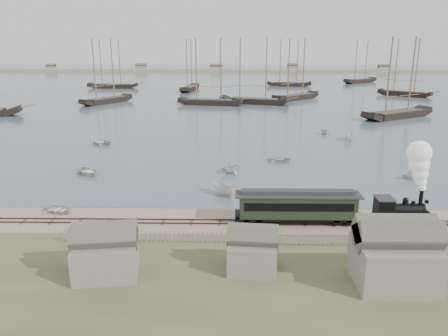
{
  "coord_description": "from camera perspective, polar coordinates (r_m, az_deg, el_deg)",
  "views": [
    {
      "loc": [
        0.19,
        -44.99,
        18.45
      ],
      "look_at": [
        -0.7,
        6.78,
        3.5
      ],
      "focal_mm": 35.0,
      "sensor_mm": 36.0,
      "label": 1
    }
  ],
  "objects": [
    {
      "name": "rail_track",
      "position": [
        46.76,
        0.67,
        -7.08
      ],
      "size": [
        120.0,
        1.8,
        0.16
      ],
      "color": "#32201B",
      "rests_on": "ground"
    },
    {
      "name": "rowboat_7",
      "position": [
        93.44,
        12.97,
        4.8
      ],
      "size": [
        3.08,
        2.76,
        1.46
      ],
      "primitive_type": "imported",
      "rotation": [
        0.0,
        0.0,
        0.14
      ],
      "color": "silver",
      "rests_on": "harbor_water"
    },
    {
      "name": "passenger_coach",
      "position": [
        46.55,
        9.56,
        -4.8
      ],
      "size": [
        13.06,
        2.52,
        3.17
      ],
      "color": "black",
      "rests_on": "ground"
    },
    {
      "name": "ground",
      "position": [
        48.62,
        0.69,
        -6.19
      ],
      "size": [
        600.0,
        600.0,
        0.0
      ],
      "primitive_type": "plane",
      "color": "tan",
      "rests_on": "ground"
    },
    {
      "name": "schooner_1",
      "position": [
        142.13,
        -15.33,
        12.17
      ],
      "size": [
        13.77,
        18.31,
        20.0
      ],
      "primitive_type": null,
      "rotation": [
        0.0,
        0.0,
        1.01
      ],
      "color": "black",
      "rests_on": "harbor_water"
    },
    {
      "name": "rowboat_3",
      "position": [
        70.4,
        7.23,
        1.15
      ],
      "size": [
        3.06,
        3.98,
        0.76
      ],
      "primitive_type": "imported",
      "rotation": [
        0.0,
        0.0,
        1.45
      ],
      "color": "silver",
      "rests_on": "harbor_water"
    },
    {
      "name": "rowboat_5",
      "position": [
        88.59,
        16.01,
        3.98
      ],
      "size": [
        4.02,
        3.03,
        1.46
      ],
      "primitive_type": "imported",
      "rotation": [
        0.0,
        0.0,
        2.66
      ],
      "color": "silver",
      "rests_on": "harbor_water"
    },
    {
      "name": "picket_fence_east",
      "position": [
        43.56,
        17.56,
        -9.76
      ],
      "size": [
        15.0,
        0.1,
        1.2
      ],
      "primitive_type": null,
      "color": "slate",
      "rests_on": "ground"
    },
    {
      "name": "schooner_8",
      "position": [
        194.19,
        8.59,
        13.46
      ],
      "size": [
        19.26,
        5.54,
        20.0
      ],
      "primitive_type": null,
      "rotation": [
        0.0,
        0.0,
        -0.06
      ],
      "color": "black",
      "rests_on": "harbor_water"
    },
    {
      "name": "schooner_2",
      "position": [
        133.41,
        -1.88,
        12.49
      ],
      "size": [
        20.14,
        7.65,
        20.0
      ],
      "primitive_type": null,
      "rotation": [
        0.0,
        0.0,
        -0.16
      ],
      "color": "black",
      "rests_on": "harbor_water"
    },
    {
      "name": "rowboat_0",
      "position": [
        66.14,
        -17.45,
        -0.39
      ],
      "size": [
        5.19,
        5.3,
        0.9
      ],
      "primitive_type": "imported",
      "rotation": [
        0.0,
        0.0,
        0.85
      ],
      "color": "silver",
      "rests_on": "harbor_water"
    },
    {
      "name": "rowboat_4",
      "position": [
        66.27,
        23.16,
        -0.72
      ],
      "size": [
        3.12,
        3.31,
        1.38
      ],
      "primitive_type": "imported",
      "rotation": [
        0.0,
        0.0,
        5.12
      ],
      "color": "silver",
      "rests_on": "harbor_water"
    },
    {
      "name": "schooner_5",
      "position": [
        168.54,
        22.83,
        12.03
      ],
      "size": [
        16.99,
        14.63,
        20.0
      ],
      "primitive_type": null,
      "rotation": [
        0.0,
        0.0,
        -0.67
      ],
      "color": "black",
      "rests_on": "harbor_water"
    },
    {
      "name": "beached_dinghy",
      "position": [
        52.68,
        -20.83,
        -5.08
      ],
      "size": [
        3.71,
        4.21,
        0.72
      ],
      "primitive_type": "imported",
      "rotation": [
        0.0,
        0.0,
        1.14
      ],
      "color": "silver",
      "rests_on": "ground"
    },
    {
      "name": "schooner_3",
      "position": [
        148.01,
        9.52,
        12.64
      ],
      "size": [
        17.79,
        17.16,
        20.0
      ],
      "primitive_type": null,
      "rotation": [
        0.0,
        0.0,
        0.76
      ],
      "color": "black",
      "rests_on": "harbor_water"
    },
    {
      "name": "picket_fence_west",
      "position": [
        42.76,
        -8.24,
        -9.64
      ],
      "size": [
        19.0,
        0.1,
        1.2
      ],
      "primitive_type": null,
      "color": "slate",
      "rests_on": "ground"
    },
    {
      "name": "schooner_6",
      "position": [
        189.81,
        -14.53,
        13.08
      ],
      "size": [
        20.69,
        5.8,
        20.0
      ],
      "primitive_type": null,
      "rotation": [
        0.0,
        0.0,
        -0.05
      ],
      "color": "black",
      "rests_on": "harbor_water"
    },
    {
      "name": "schooner_9",
      "position": [
        218.7,
        17.55,
        13.19
      ],
      "size": [
        18.65,
        15.61,
        20.0
      ],
      "primitive_type": null,
      "rotation": [
        0.0,
        0.0,
        0.64
      ],
      "color": "black",
      "rests_on": "harbor_water"
    },
    {
      "name": "schooner_4",
      "position": [
        118.43,
        22.19,
        10.88
      ],
      "size": [
        21.5,
        15.91,
        20.0
      ],
      "primitive_type": null,
      "rotation": [
        0.0,
        0.0,
        0.55
      ],
      "color": "black",
      "rests_on": "harbor_water"
    },
    {
      "name": "shed_right",
      "position": [
        38.27,
        21.04,
        -13.9
      ],
      "size": [
        6.0,
        5.0,
        5.1
      ],
      "primitive_type": null,
      "color": "slate",
      "rests_on": "ground"
    },
    {
      "name": "rowboat_2",
      "position": [
        54.47,
        -0.19,
        -2.81
      ],
      "size": [
        3.76,
        3.56,
        1.45
      ],
      "primitive_type": "imported",
      "rotation": [
        0.0,
        0.0,
        3.87
      ],
      "color": "silver",
      "rests_on": "harbor_water"
    },
    {
      "name": "schooner_10",
      "position": [
        136.36,
        3.98,
        12.54
      ],
      "size": [
        22.0,
        11.5,
        20.0
      ],
      "primitive_type": null,
      "rotation": [
        0.0,
        0.0,
        -0.32
      ],
      "color": "black",
      "rests_on": "harbor_water"
    },
    {
      "name": "rowboat_6",
      "position": [
        85.18,
        -15.88,
        3.33
      ],
      "size": [
        4.79,
        5.28,
        0.9
      ],
      "primitive_type": "imported",
      "rotation": [
        0.0,
        0.0,
        4.21
      ],
      "color": "silver",
      "rests_on": "harbor_water"
    },
    {
      "name": "rowboat_1",
      "position": [
        63.7,
        0.88,
        0.12
      ],
      "size": [
        3.98,
        4.15,
        1.69
      ],
      "primitive_type": "imported",
      "rotation": [
        0.0,
        0.0,
        2.08
      ],
      "color": "silver",
      "rests_on": "harbor_water"
    },
    {
      "name": "harbor_water",
      "position": [
        215.78,
        0.95,
        11.21
      ],
      "size": [
        600.0,
        336.0,
        0.06
      ],
      "primitive_type": "cube",
      "color": "#475666",
      "rests_on": "ground"
    },
    {
      "name": "schooner_7",
      "position": [
        174.92,
        -4.55,
        13.31
      ],
      "size": [
        7.0,
        19.22,
        20.0
      ],
      "primitive_type": null,
      "rotation": [
        0.0,
        0.0,
        1.43
      ],
      "color": "black",
      "rests_on": "harbor_water"
    },
    {
      "name": "far_spit",
      "position": [
        295.56,
        0.97,
        12.53
      ],
      "size": [
        500.0,
        20.0,
        1.8
      ],
      "primitive_type": "cube",
      "color": "gray",
      "rests_on": "ground"
    },
    {
      "name": "shed_mid",
      "position": [
        37.84,
        3.69,
        -13.11
      ],
      "size": [
        4.0,
        3.5,
        3.6
      ],
      "primitive_type": null,
      "color": "slate",
      "rests_on": "ground"
    },
    {
      "name": "shed_left",
      "position": [
        38.31,
        -14.99,
        -13.29
      ],
      "size": [
        5.0,
        4.0,
        4.1
      ],
      "primitive_type": null,
      "color": "slate",
      "rests_on": "ground"
    },
    {
      "name": "locomotive",
      "position": [
        49.21,
        23.75,
        -2.44
      ],
      "size": [
        6.85,
        2.56,
        8.54
      ],
      "color": "black",
      "rests_on": "ground"
    }
  ]
}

